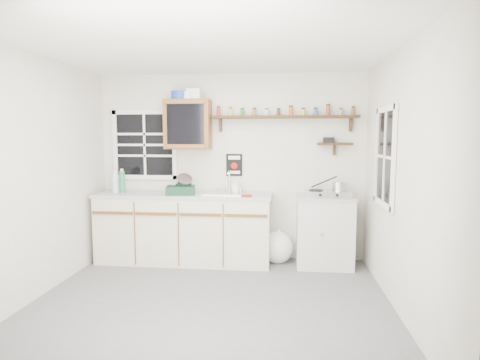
{
  "coord_description": "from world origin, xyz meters",
  "views": [
    {
      "loc": [
        0.71,
        -3.82,
        1.66
      ],
      "look_at": [
        0.24,
        0.55,
        1.19
      ],
      "focal_mm": 30.0,
      "sensor_mm": 36.0,
      "label": 1
    }
  ],
  "objects_px": {
    "spice_shelf": "(285,116)",
    "dish_rack": "(182,188)",
    "main_cabinet": "(184,227)",
    "hotplate": "(327,193)",
    "upper_cabinet": "(188,124)",
    "right_cabinet": "(324,231)"
  },
  "relations": [
    {
      "from": "right_cabinet",
      "to": "upper_cabinet",
      "type": "xyz_separation_m",
      "value": [
        -1.8,
        0.12,
        1.37
      ]
    },
    {
      "from": "right_cabinet",
      "to": "spice_shelf",
      "type": "xyz_separation_m",
      "value": [
        -0.52,
        0.19,
        1.47
      ]
    },
    {
      "from": "hotplate",
      "to": "spice_shelf",
      "type": "bearing_deg",
      "value": 159.53
    },
    {
      "from": "main_cabinet",
      "to": "dish_rack",
      "type": "bearing_deg",
      "value": -91.55
    },
    {
      "from": "spice_shelf",
      "to": "upper_cabinet",
      "type": "bearing_deg",
      "value": -176.9
    },
    {
      "from": "main_cabinet",
      "to": "upper_cabinet",
      "type": "height_order",
      "value": "upper_cabinet"
    },
    {
      "from": "upper_cabinet",
      "to": "dish_rack",
      "type": "relative_size",
      "value": 1.59
    },
    {
      "from": "upper_cabinet",
      "to": "hotplate",
      "type": "xyz_separation_m",
      "value": [
        1.83,
        -0.14,
        -0.88
      ]
    },
    {
      "from": "dish_rack",
      "to": "right_cabinet",
      "type": "bearing_deg",
      "value": -7.08
    },
    {
      "from": "main_cabinet",
      "to": "right_cabinet",
      "type": "xyz_separation_m",
      "value": [
        1.83,
        0.03,
        -0.01
      ]
    },
    {
      "from": "spice_shelf",
      "to": "hotplate",
      "type": "relative_size",
      "value": 3.33
    },
    {
      "from": "dish_rack",
      "to": "hotplate",
      "type": "height_order",
      "value": "dish_rack"
    },
    {
      "from": "right_cabinet",
      "to": "hotplate",
      "type": "xyz_separation_m",
      "value": [
        0.03,
        -0.02,
        0.49
      ]
    },
    {
      "from": "hotplate",
      "to": "dish_rack",
      "type": "bearing_deg",
      "value": -176.57
    },
    {
      "from": "upper_cabinet",
      "to": "dish_rack",
      "type": "height_order",
      "value": "upper_cabinet"
    },
    {
      "from": "main_cabinet",
      "to": "hotplate",
      "type": "distance_m",
      "value": 1.92
    },
    {
      "from": "main_cabinet",
      "to": "hotplate",
      "type": "relative_size",
      "value": 4.02
    },
    {
      "from": "right_cabinet",
      "to": "hotplate",
      "type": "height_order",
      "value": "hotplate"
    },
    {
      "from": "spice_shelf",
      "to": "dish_rack",
      "type": "xyz_separation_m",
      "value": [
        -1.32,
        -0.31,
        -0.92
      ]
    },
    {
      "from": "upper_cabinet",
      "to": "hotplate",
      "type": "bearing_deg",
      "value": -4.33
    },
    {
      "from": "hotplate",
      "to": "right_cabinet",
      "type": "bearing_deg",
      "value": 142.15
    },
    {
      "from": "right_cabinet",
      "to": "dish_rack",
      "type": "distance_m",
      "value": 1.92
    }
  ]
}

